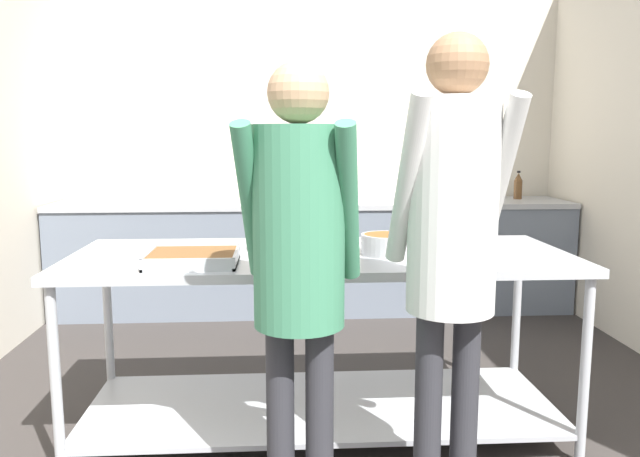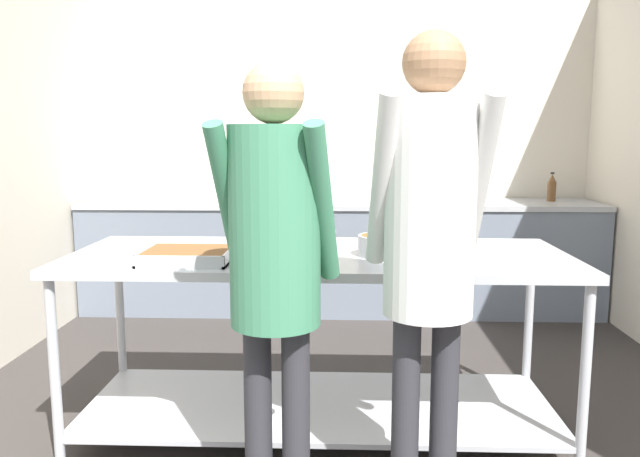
{
  "view_description": "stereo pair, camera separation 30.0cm",
  "coord_description": "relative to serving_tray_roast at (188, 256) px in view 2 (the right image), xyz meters",
  "views": [
    {
      "loc": [
        -0.27,
        -1.13,
        1.42
      ],
      "look_at": [
        -0.08,
        1.83,
        0.98
      ],
      "focal_mm": 35.0,
      "sensor_mm": 36.0,
      "label": 1
    },
    {
      "loc": [
        0.03,
        -1.13,
        1.42
      ],
      "look_at": [
        -0.08,
        1.83,
        0.98
      ],
      "focal_mm": 35.0,
      "sensor_mm": 36.0,
      "label": 2
    }
  ],
  "objects": [
    {
      "name": "serving_tray_roast",
      "position": [
        0.0,
        0.0,
        0.0
      ],
      "size": [
        0.38,
        0.33,
        0.05
      ],
      "color": "#ADAFB5",
      "rests_on": "serving_counter"
    },
    {
      "name": "sauce_pan",
      "position": [
        0.86,
        0.16,
        0.03
      ],
      "size": [
        0.37,
        0.23,
        0.09
      ],
      "color": "#ADAFB5",
      "rests_on": "serving_counter"
    },
    {
      "name": "guest_serving_right",
      "position": [
        0.44,
        -0.51,
        0.14
      ],
      "size": [
        0.46,
        0.39,
        1.67
      ],
      "color": "#2D2D33",
      "rests_on": "ground_plane"
    },
    {
      "name": "water_bottle",
      "position": [
        2.35,
        2.43,
        0.1
      ],
      "size": [
        0.07,
        0.07,
        0.23
      ],
      "color": "brown",
      "rests_on": "back_counter"
    },
    {
      "name": "back_counter",
      "position": [
        0.65,
        2.34,
        -0.45
      ],
      "size": [
        4.11,
        0.65,
        0.89
      ],
      "color": "slate",
      "rests_on": "ground_plane"
    },
    {
      "name": "serving_counter",
      "position": [
        0.56,
        0.22,
        -0.31
      ],
      "size": [
        2.31,
        0.89,
        0.88
      ],
      "color": "#ADAFB5",
      "rests_on": "ground_plane"
    },
    {
      "name": "guest_serving_left",
      "position": [
        0.97,
        -0.54,
        0.21
      ],
      "size": [
        0.43,
        0.37,
        1.76
      ],
      "color": "#2D2D33",
      "rests_on": "ground_plane"
    },
    {
      "name": "serving_tray_vegetables",
      "position": [
        0.43,
        0.43,
        -0.0
      ],
      "size": [
        0.41,
        0.29,
        0.05
      ],
      "color": "#ADAFB5",
      "rests_on": "serving_counter"
    },
    {
      "name": "wall_rear",
      "position": [
        0.65,
        2.71,
        0.42
      ],
      "size": [
        4.27,
        0.06,
        2.65
      ],
      "color": "beige",
      "rests_on": "ground_plane"
    },
    {
      "name": "plate_stack",
      "position": [
        1.2,
        0.18,
        0.01
      ],
      "size": [
        0.24,
        0.24,
        0.07
      ],
      "color": "white",
      "rests_on": "serving_counter"
    }
  ]
}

